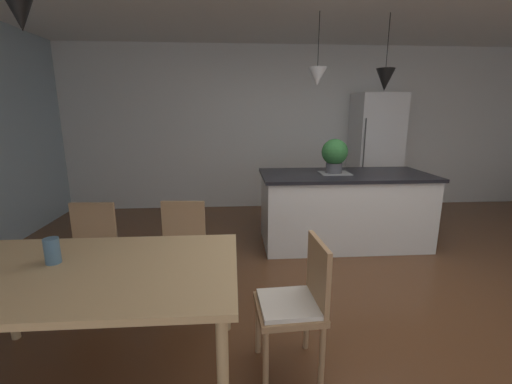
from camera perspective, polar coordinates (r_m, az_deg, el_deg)
ground_plane at (r=3.30m, az=20.02°, el=-17.43°), size 10.00×8.40×0.04m
wall_back_kitchen at (r=5.97m, az=8.32°, el=10.54°), size 10.00×0.12×2.70m
dining_table at (r=2.25m, az=-26.22°, el=-13.13°), size 1.71×1.03×0.74m
chair_far_right at (r=3.01m, az=-12.50°, el=-9.49°), size 0.43×0.43×0.87m
chair_far_left at (r=3.21m, az=-26.39°, el=-9.09°), size 0.42×0.42×0.87m
chair_kitchen_end at (r=2.22m, az=6.91°, el=-17.94°), size 0.42×0.42×0.87m
kitchen_island at (r=4.35m, az=14.56°, el=-2.63°), size 2.04×0.94×0.91m
refrigerator at (r=5.95m, az=19.42°, el=6.18°), size 0.72×0.67×1.93m
pendant_over_table at (r=2.11m, az=-35.21°, el=24.69°), size 0.20×0.20×0.70m
pendant_over_island_main at (r=4.10m, az=10.33°, el=18.70°), size 0.21×0.21×0.78m
pendant_over_island_aux at (r=4.35m, az=20.98°, el=17.35°), size 0.21×0.21×0.83m
potted_plant_on_island at (r=4.17m, az=13.16°, el=6.24°), size 0.31×0.31×0.42m
vase_on_dining_table at (r=2.38m, az=-31.23°, el=-8.51°), size 0.09×0.09×0.16m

